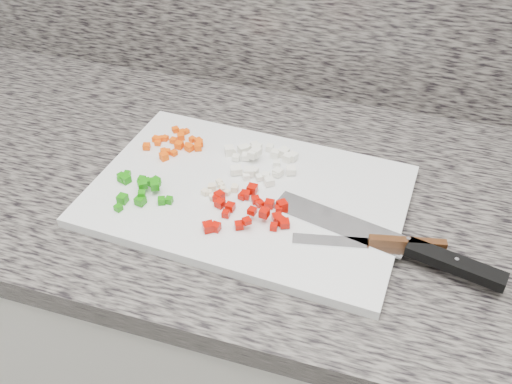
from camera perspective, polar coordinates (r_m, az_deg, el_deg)
cabinet at (r=1.29m, az=4.33°, el=-16.05°), size 3.92×0.62×0.86m
countertop at (r=0.95m, az=5.65°, el=-0.75°), size 3.96×0.64×0.04m
cutting_board at (r=0.91m, az=-0.82°, el=-0.34°), size 0.51×0.35×0.02m
carrot_pile at (r=1.01m, az=-8.00°, el=4.83°), size 0.10×0.10×0.01m
onion_pile at (r=0.96m, az=0.41°, el=3.24°), size 0.14×0.11×0.02m
green_pepper_pile at (r=0.91m, az=-11.42°, el=0.37°), size 0.11×0.09×0.02m
red_pepper_pile at (r=0.86m, az=-0.78°, el=-1.76°), size 0.13×0.12×0.02m
garlic_pile at (r=0.90m, az=-3.77°, el=0.30°), size 0.05×0.05×0.01m
chef_knife at (r=0.83m, az=15.43°, el=-5.53°), size 0.34×0.11×0.02m
paring_knife at (r=0.83m, az=13.01°, el=-4.97°), size 0.22×0.06×0.02m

